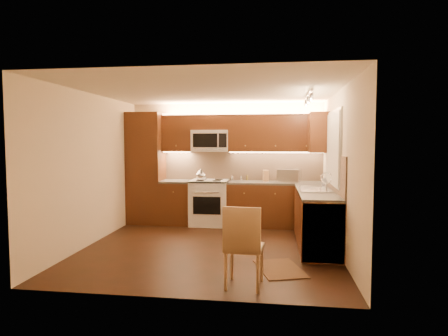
# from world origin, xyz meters

# --- Properties ---
(floor) EXTENTS (4.00, 4.00, 0.01)m
(floor) POSITION_xyz_m (0.00, 0.00, 0.00)
(floor) COLOR black
(floor) RESTS_ON ground
(ceiling) EXTENTS (4.00, 4.00, 0.01)m
(ceiling) POSITION_xyz_m (0.00, 0.00, 2.50)
(ceiling) COLOR beige
(ceiling) RESTS_ON ground
(wall_back) EXTENTS (4.00, 0.01, 2.50)m
(wall_back) POSITION_xyz_m (0.00, 2.00, 1.25)
(wall_back) COLOR beige
(wall_back) RESTS_ON ground
(wall_front) EXTENTS (4.00, 0.01, 2.50)m
(wall_front) POSITION_xyz_m (0.00, -2.00, 1.25)
(wall_front) COLOR beige
(wall_front) RESTS_ON ground
(wall_left) EXTENTS (0.01, 4.00, 2.50)m
(wall_left) POSITION_xyz_m (-2.00, 0.00, 1.25)
(wall_left) COLOR beige
(wall_left) RESTS_ON ground
(wall_right) EXTENTS (0.01, 4.00, 2.50)m
(wall_right) POSITION_xyz_m (2.00, 0.00, 1.25)
(wall_right) COLOR beige
(wall_right) RESTS_ON ground
(pantry) EXTENTS (0.70, 0.60, 2.30)m
(pantry) POSITION_xyz_m (-1.65, 1.70, 1.15)
(pantry) COLOR #42200E
(pantry) RESTS_ON floor
(base_cab_back_left) EXTENTS (0.62, 0.60, 0.86)m
(base_cab_back_left) POSITION_xyz_m (-0.99, 1.70, 0.43)
(base_cab_back_left) COLOR #42200E
(base_cab_back_left) RESTS_ON floor
(counter_back_left) EXTENTS (0.62, 0.60, 0.04)m
(counter_back_left) POSITION_xyz_m (-0.99, 1.70, 0.88)
(counter_back_left) COLOR #363431
(counter_back_left) RESTS_ON base_cab_back_left
(base_cab_back_right) EXTENTS (1.92, 0.60, 0.86)m
(base_cab_back_right) POSITION_xyz_m (1.04, 1.70, 0.43)
(base_cab_back_right) COLOR #42200E
(base_cab_back_right) RESTS_ON floor
(counter_back_right) EXTENTS (1.92, 0.60, 0.04)m
(counter_back_right) POSITION_xyz_m (1.04, 1.70, 0.88)
(counter_back_right) COLOR #363431
(counter_back_right) RESTS_ON base_cab_back_right
(base_cab_right) EXTENTS (0.60, 2.00, 0.86)m
(base_cab_right) POSITION_xyz_m (1.70, 0.40, 0.43)
(base_cab_right) COLOR #42200E
(base_cab_right) RESTS_ON floor
(counter_right) EXTENTS (0.60, 2.00, 0.04)m
(counter_right) POSITION_xyz_m (1.70, 0.40, 0.88)
(counter_right) COLOR #363431
(counter_right) RESTS_ON base_cab_right
(dishwasher) EXTENTS (0.58, 0.60, 0.84)m
(dishwasher) POSITION_xyz_m (1.70, -0.30, 0.43)
(dishwasher) COLOR silver
(dishwasher) RESTS_ON floor
(backsplash_back) EXTENTS (3.30, 0.02, 0.60)m
(backsplash_back) POSITION_xyz_m (0.35, 1.99, 1.20)
(backsplash_back) COLOR tan
(backsplash_back) RESTS_ON wall_back
(backsplash_right) EXTENTS (0.02, 2.00, 0.60)m
(backsplash_right) POSITION_xyz_m (1.99, 0.40, 1.20)
(backsplash_right) COLOR tan
(backsplash_right) RESTS_ON wall_right
(upper_cab_back_left) EXTENTS (0.62, 0.35, 0.75)m
(upper_cab_back_left) POSITION_xyz_m (-0.99, 1.82, 1.88)
(upper_cab_back_left) COLOR #42200E
(upper_cab_back_left) RESTS_ON wall_back
(upper_cab_back_right) EXTENTS (1.92, 0.35, 0.75)m
(upper_cab_back_right) POSITION_xyz_m (1.04, 1.82, 1.88)
(upper_cab_back_right) COLOR #42200E
(upper_cab_back_right) RESTS_ON wall_back
(upper_cab_bridge) EXTENTS (0.76, 0.35, 0.31)m
(upper_cab_bridge) POSITION_xyz_m (-0.30, 1.82, 2.09)
(upper_cab_bridge) COLOR #42200E
(upper_cab_bridge) RESTS_ON wall_back
(upper_cab_right_corner) EXTENTS (0.35, 0.50, 0.75)m
(upper_cab_right_corner) POSITION_xyz_m (1.82, 1.40, 1.88)
(upper_cab_right_corner) COLOR #42200E
(upper_cab_right_corner) RESTS_ON wall_right
(stove) EXTENTS (0.76, 0.65, 0.92)m
(stove) POSITION_xyz_m (-0.30, 1.68, 0.46)
(stove) COLOR silver
(stove) RESTS_ON floor
(microwave) EXTENTS (0.76, 0.38, 0.44)m
(microwave) POSITION_xyz_m (-0.30, 1.81, 1.72)
(microwave) COLOR silver
(microwave) RESTS_ON wall_back
(window_frame) EXTENTS (0.03, 1.44, 1.24)m
(window_frame) POSITION_xyz_m (1.99, 0.55, 1.60)
(window_frame) COLOR silver
(window_frame) RESTS_ON wall_right
(window_blinds) EXTENTS (0.02, 1.36, 1.16)m
(window_blinds) POSITION_xyz_m (1.97, 0.55, 1.60)
(window_blinds) COLOR silver
(window_blinds) RESTS_ON wall_right
(sink) EXTENTS (0.52, 0.86, 0.15)m
(sink) POSITION_xyz_m (1.70, 0.55, 0.98)
(sink) COLOR silver
(sink) RESTS_ON counter_right
(faucet) EXTENTS (0.20, 0.04, 0.30)m
(faucet) POSITION_xyz_m (1.88, 0.55, 1.05)
(faucet) COLOR silver
(faucet) RESTS_ON counter_right
(track_light_bar) EXTENTS (0.04, 1.20, 0.03)m
(track_light_bar) POSITION_xyz_m (1.55, 0.40, 2.46)
(track_light_bar) COLOR silver
(track_light_bar) RESTS_ON ceiling
(kettle) EXTENTS (0.28, 0.28, 0.25)m
(kettle) POSITION_xyz_m (-0.45, 1.52, 1.05)
(kettle) COLOR silver
(kettle) RESTS_ON stove
(toaster_oven) EXTENTS (0.50, 0.42, 0.26)m
(toaster_oven) POSITION_xyz_m (1.31, 1.69, 1.03)
(toaster_oven) COLOR silver
(toaster_oven) RESTS_ON counter_back_right
(knife_block) EXTENTS (0.13, 0.18, 0.23)m
(knife_block) POSITION_xyz_m (0.84, 1.82, 1.01)
(knife_block) COLOR #936342
(knife_block) RESTS_ON counter_back_right
(spice_jar_a) EXTENTS (0.05, 0.05, 0.10)m
(spice_jar_a) POSITION_xyz_m (0.34, 1.86, 0.95)
(spice_jar_a) COLOR silver
(spice_jar_a) RESTS_ON counter_back_right
(spice_jar_b) EXTENTS (0.05, 0.05, 0.11)m
(spice_jar_b) POSITION_xyz_m (0.45, 1.94, 0.95)
(spice_jar_b) COLOR brown
(spice_jar_b) RESTS_ON counter_back_right
(spice_jar_c) EXTENTS (0.06, 0.06, 0.10)m
(spice_jar_c) POSITION_xyz_m (0.14, 1.92, 0.95)
(spice_jar_c) COLOR silver
(spice_jar_c) RESTS_ON counter_back_right
(spice_jar_d) EXTENTS (0.06, 0.06, 0.09)m
(spice_jar_d) POSITION_xyz_m (0.14, 1.94, 0.95)
(spice_jar_d) COLOR brown
(spice_jar_d) RESTS_ON counter_back_right
(soap_bottle) EXTENTS (0.11, 0.11, 0.19)m
(soap_bottle) POSITION_xyz_m (1.94, 1.25, 1.00)
(soap_bottle) COLOR silver
(soap_bottle) RESTS_ON counter_right
(rug) EXTENTS (0.76, 0.93, 0.01)m
(rug) POSITION_xyz_m (1.10, -0.90, 0.01)
(rug) COLOR black
(rug) RESTS_ON floor
(dining_chair) EXTENTS (0.46, 0.46, 0.98)m
(dining_chair) POSITION_xyz_m (0.67, -1.55, 0.49)
(dining_chair) COLOR #936342
(dining_chair) RESTS_ON floor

